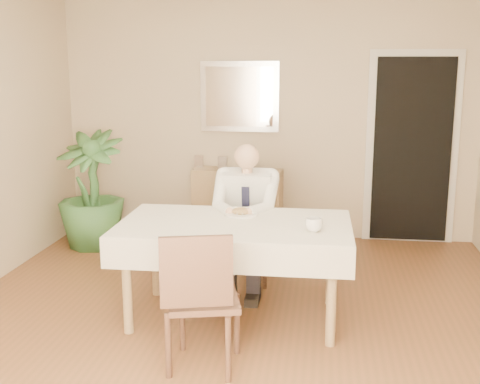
# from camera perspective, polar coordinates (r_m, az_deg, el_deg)

# --- Properties ---
(room) EXTENTS (5.00, 5.02, 2.60)m
(room) POSITION_cam_1_polar(r_m,az_deg,el_deg) (4.16, -0.67, 3.72)
(room) COLOR brown
(room) RESTS_ON ground
(window) EXTENTS (1.34, 0.04, 1.44)m
(window) POSITION_cam_1_polar(r_m,az_deg,el_deg) (1.77, -12.79, -3.17)
(window) COLOR silver
(window) RESTS_ON room
(doorway) EXTENTS (0.96, 0.07, 2.10)m
(doorway) POSITION_cam_1_polar(r_m,az_deg,el_deg) (6.66, 15.98, 3.82)
(doorway) COLOR silver
(doorway) RESTS_ON ground
(mirror) EXTENTS (0.86, 0.04, 0.76)m
(mirror) POSITION_cam_1_polar(r_m,az_deg,el_deg) (6.61, -0.06, 9.02)
(mirror) COLOR silver
(mirror) RESTS_ON room
(dining_table) EXTENTS (1.73, 1.03, 0.75)m
(dining_table) POSITION_cam_1_polar(r_m,az_deg,el_deg) (4.48, -0.51, -3.94)
(dining_table) COLOR #967A51
(dining_table) RESTS_ON ground
(chair_far) EXTENTS (0.42, 0.42, 0.82)m
(chair_far) POSITION_cam_1_polar(r_m,az_deg,el_deg) (5.37, 0.87, -3.54)
(chair_far) COLOR #3E261B
(chair_far) RESTS_ON ground
(chair_near) EXTENTS (0.53, 0.53, 0.92)m
(chair_near) POSITION_cam_1_polar(r_m,az_deg,el_deg) (3.75, -3.76, -9.62)
(chair_near) COLOR #3E261B
(chair_near) RESTS_ON ground
(seated_man) EXTENTS (0.48, 0.72, 1.24)m
(seated_man) POSITION_cam_1_polar(r_m,az_deg,el_deg) (5.04, 0.49, -1.84)
(seated_man) COLOR white
(seated_man) RESTS_ON ground
(plate) EXTENTS (0.26, 0.26, 0.02)m
(plate) POSITION_cam_1_polar(r_m,az_deg,el_deg) (4.67, 0.10, -2.09)
(plate) COLOR white
(plate) RESTS_ON dining_table
(food) EXTENTS (0.14, 0.14, 0.06)m
(food) POSITION_cam_1_polar(r_m,az_deg,el_deg) (4.66, 0.10, -1.83)
(food) COLOR brown
(food) RESTS_ON dining_table
(knife) EXTENTS (0.01, 0.13, 0.01)m
(knife) POSITION_cam_1_polar(r_m,az_deg,el_deg) (4.60, 0.49, -2.09)
(knife) COLOR silver
(knife) RESTS_ON dining_table
(fork) EXTENTS (0.01, 0.13, 0.01)m
(fork) POSITION_cam_1_polar(r_m,az_deg,el_deg) (4.61, -0.49, -2.05)
(fork) COLOR silver
(fork) RESTS_ON dining_table
(coffee_mug) EXTENTS (0.16, 0.16, 0.10)m
(coffee_mug) POSITION_cam_1_polar(r_m,az_deg,el_deg) (4.24, 7.02, -3.10)
(coffee_mug) COLOR white
(coffee_mug) RESTS_ON dining_table
(sideboard) EXTENTS (0.99, 0.40, 0.77)m
(sideboard) POSITION_cam_1_polar(r_m,az_deg,el_deg) (6.63, -0.23, -1.14)
(sideboard) COLOR #967A51
(sideboard) RESTS_ON ground
(photo_frame_left) EXTENTS (0.10, 0.02, 0.14)m
(photo_frame_left) POSITION_cam_1_polar(r_m,az_deg,el_deg) (6.69, -3.93, 2.93)
(photo_frame_left) COLOR silver
(photo_frame_left) RESTS_ON sideboard
(photo_frame_center) EXTENTS (0.10, 0.02, 0.14)m
(photo_frame_center) POSITION_cam_1_polar(r_m,az_deg,el_deg) (6.57, -1.68, 2.78)
(photo_frame_center) COLOR silver
(photo_frame_center) RESTS_ON sideboard
(photo_frame_right) EXTENTS (0.10, 0.02, 0.14)m
(photo_frame_right) POSITION_cam_1_polar(r_m,az_deg,el_deg) (6.52, 1.01, 2.73)
(photo_frame_right) COLOR silver
(photo_frame_right) RESTS_ON sideboard
(potted_palm) EXTENTS (0.76, 0.76, 1.23)m
(potted_palm) POSITION_cam_1_polar(r_m,az_deg,el_deg) (6.45, -13.92, 0.21)
(potted_palm) COLOR #31602D
(potted_palm) RESTS_ON ground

